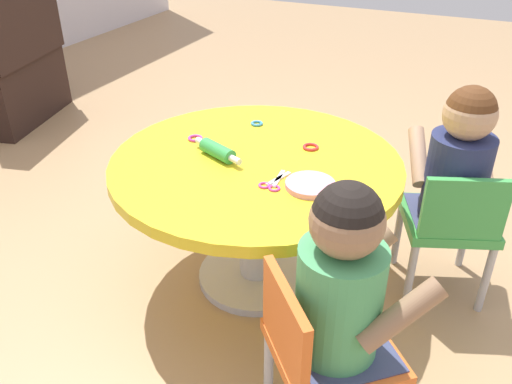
# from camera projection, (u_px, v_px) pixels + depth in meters

# --- Properties ---
(ground_plane) EXTENTS (10.00, 10.00, 0.00)m
(ground_plane) POSITION_uv_depth(u_px,v_px,m) (256.00, 277.00, 2.07)
(ground_plane) COLOR tan
(craft_table) EXTENTS (1.00, 1.00, 0.52)m
(craft_table) POSITION_uv_depth(u_px,v_px,m) (256.00, 187.00, 1.87)
(craft_table) COLOR silver
(craft_table) RESTS_ON ground
(child_chair_left) EXTENTS (0.42, 0.42, 0.54)m
(child_chair_left) POSITION_uv_depth(u_px,v_px,m) (321.00, 352.00, 1.35)
(child_chair_left) COLOR #B7B7BC
(child_chair_left) RESTS_ON ground
(seated_child_left) EXTENTS (0.43, 0.44, 0.51)m
(seated_child_left) POSITION_uv_depth(u_px,v_px,m) (343.00, 280.00, 1.25)
(seated_child_left) COLOR #3F4772
(seated_child_left) RESTS_ON ground
(child_chair_right) EXTENTS (0.39, 0.39, 0.54)m
(child_chair_right) POSITION_uv_depth(u_px,v_px,m) (450.00, 223.00, 1.85)
(child_chair_right) COLOR #B7B7BC
(child_chair_right) RESTS_ON ground
(seated_child_right) EXTENTS (0.42, 0.37, 0.51)m
(seated_child_right) POSITION_uv_depth(u_px,v_px,m) (459.00, 160.00, 1.77)
(seated_child_right) COLOR #3F4772
(seated_child_right) RESTS_ON ground
(rolling_pin) EXTENTS (0.11, 0.22, 0.05)m
(rolling_pin) POSITION_uv_depth(u_px,v_px,m) (217.00, 151.00, 1.81)
(rolling_pin) COLOR green
(rolling_pin) RESTS_ON craft_table
(craft_scissors) EXTENTS (0.14, 0.08, 0.01)m
(craft_scissors) POSITION_uv_depth(u_px,v_px,m) (273.00, 183.00, 1.66)
(craft_scissors) COLOR silver
(craft_scissors) RESTS_ON craft_table
(playdough_blob_0) EXTENTS (0.16, 0.16, 0.02)m
(playdough_blob_0) POSITION_uv_depth(u_px,v_px,m) (310.00, 185.00, 1.64)
(playdough_blob_0) COLOR pink
(playdough_blob_0) RESTS_ON craft_table
(cookie_cutter_0) EXTENTS (0.06, 0.06, 0.01)m
(cookie_cutter_0) POSITION_uv_depth(u_px,v_px,m) (311.00, 147.00, 1.88)
(cookie_cutter_0) COLOR red
(cookie_cutter_0) RESTS_ON craft_table
(cookie_cutter_1) EXTENTS (0.05, 0.05, 0.01)m
(cookie_cutter_1) POSITION_uv_depth(u_px,v_px,m) (257.00, 123.00, 2.06)
(cookie_cutter_1) COLOR #3F99D8
(cookie_cutter_1) RESTS_ON craft_table
(cookie_cutter_2) EXTENTS (0.05, 0.05, 0.01)m
(cookie_cutter_2) POSITION_uv_depth(u_px,v_px,m) (195.00, 138.00, 1.95)
(cookie_cutter_2) COLOR #D83FA5
(cookie_cutter_2) RESTS_ON craft_table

